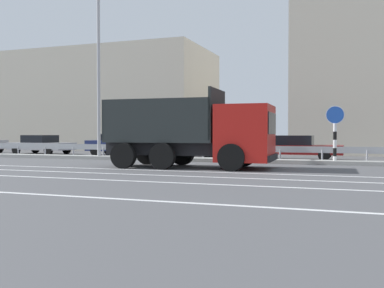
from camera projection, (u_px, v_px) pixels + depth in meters
ground_plane at (176, 165)px, 20.43m from camera, size 320.00×320.00×0.00m
lane_strip_0 at (172, 171)px, 17.02m from camera, size 62.25×0.16×0.01m
lane_strip_1 at (152, 175)px, 15.36m from camera, size 62.25×0.16×0.01m
lane_strip_2 at (124, 181)px, 13.53m from camera, size 62.25×0.16×0.01m
lane_strip_3 at (54, 195)px, 10.37m from camera, size 62.25×0.16×0.01m
median_island at (194, 159)px, 22.83m from camera, size 34.24×1.10×0.18m
median_guardrail at (203, 149)px, 24.11m from camera, size 62.25×0.09×0.78m
dump_truck at (211, 137)px, 18.39m from camera, size 7.09×3.06×3.23m
median_road_sign at (335, 133)px, 20.46m from camera, size 0.83×0.16×2.69m
street_lamp_1 at (97, 64)px, 24.53m from camera, size 0.71×2.30×9.41m
parked_car_2 at (41, 144)px, 30.64m from camera, size 4.56×2.22×1.29m
parked_car_3 at (118, 144)px, 28.70m from camera, size 3.95×1.88×1.38m
parked_car_4 at (190, 145)px, 26.71m from camera, size 4.10×1.99×1.40m
parked_car_5 at (295, 147)px, 24.28m from camera, size 4.88×1.91×1.31m
background_building_0 at (112, 101)px, 40.53m from camera, size 17.51×9.21×8.58m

